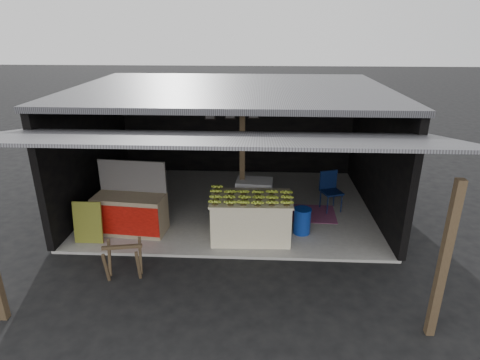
# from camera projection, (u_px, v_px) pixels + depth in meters

# --- Properties ---
(ground) EXTENTS (80.00, 80.00, 0.00)m
(ground) POSITION_uv_depth(u_px,v_px,m) (223.00, 259.00, 7.98)
(ground) COLOR black
(ground) RESTS_ON ground
(concrete_slab) EXTENTS (7.00, 5.00, 0.06)m
(concrete_slab) POSITION_uv_depth(u_px,v_px,m) (232.00, 205.00, 10.30)
(concrete_slab) COLOR gray
(concrete_slab) RESTS_ON ground
(shophouse) EXTENTS (7.40, 7.29, 3.02)m
(shophouse) POSITION_uv_depth(u_px,v_px,m) (232.00, 123.00, 9.84)
(shophouse) COLOR black
(shophouse) RESTS_ON ground
(banana_table) EXTENTS (1.72, 1.08, 0.94)m
(banana_table) POSITION_uv_depth(u_px,v_px,m) (251.00, 218.00, 8.50)
(banana_table) COLOR white
(banana_table) RESTS_ON concrete_slab
(banana_pile) EXTENTS (1.59, 0.98, 0.19)m
(banana_pile) POSITION_uv_depth(u_px,v_px,m) (251.00, 193.00, 8.30)
(banana_pile) COLOR yellow
(banana_pile) RESTS_ON banana_table
(white_crate) EXTENTS (0.88, 0.64, 0.92)m
(white_crate) POSITION_uv_depth(u_px,v_px,m) (254.00, 198.00, 9.46)
(white_crate) COLOR white
(white_crate) RESTS_ON concrete_slab
(neighbor_stall) EXTENTS (1.57, 0.82, 1.56)m
(neighbor_stall) POSITION_uv_depth(u_px,v_px,m) (131.00, 212.00, 8.76)
(neighbor_stall) COLOR #998466
(neighbor_stall) RESTS_ON concrete_slab
(green_signboard) EXTENTS (0.60, 0.17, 0.90)m
(green_signboard) POSITION_uv_depth(u_px,v_px,m) (88.00, 223.00, 8.34)
(green_signboard) COLOR black
(green_signboard) RESTS_ON concrete_slab
(sawhorse) EXTENTS (0.71, 0.70, 0.68)m
(sawhorse) POSITION_uv_depth(u_px,v_px,m) (123.00, 258.00, 7.23)
(sawhorse) COLOR #4C3B25
(sawhorse) RESTS_ON ground
(water_barrel) EXTENTS (0.37, 0.37, 0.55)m
(water_barrel) POSITION_uv_depth(u_px,v_px,m) (302.00, 221.00, 8.76)
(water_barrel) COLOR navy
(water_barrel) RESTS_ON concrete_slab
(plastic_chair) EXTENTS (0.58, 0.58, 0.97)m
(plastic_chair) POSITION_uv_depth(u_px,v_px,m) (330.00, 187.00, 9.83)
(plastic_chair) COLOR #0B173D
(plastic_chair) RESTS_ON concrete_slab
(magenta_rug) EXTENTS (1.54, 1.06, 0.01)m
(magenta_rug) POSITION_uv_depth(u_px,v_px,m) (304.00, 213.00, 9.76)
(magenta_rug) COLOR #7D1B4E
(magenta_rug) RESTS_ON concrete_slab
(picture_frames) EXTENTS (1.62, 0.04, 0.46)m
(picture_frames) POSITION_uv_depth(u_px,v_px,m) (231.00, 112.00, 11.85)
(picture_frames) COLOR black
(picture_frames) RESTS_ON shophouse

